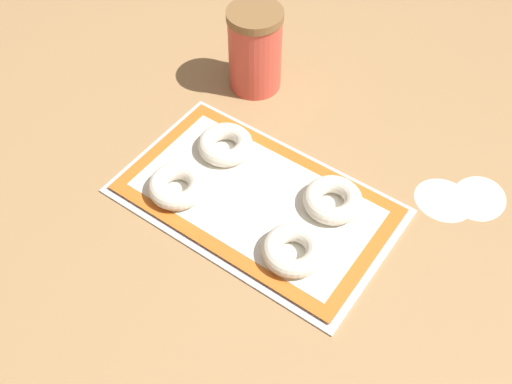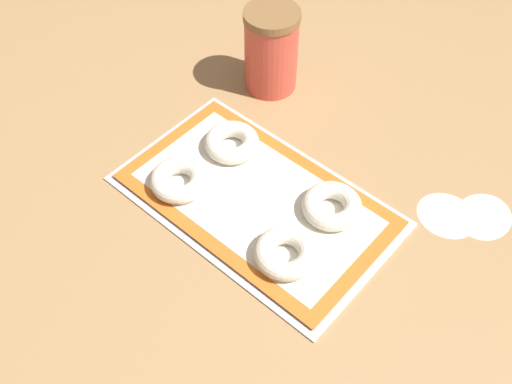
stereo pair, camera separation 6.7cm
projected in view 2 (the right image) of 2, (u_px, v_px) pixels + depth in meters
The scene contains 10 objects.
ground_plane at pixel (259, 211), 1.04m from camera, with size 2.80×2.80×0.00m, color #A87F51.
baking_tray at pixel (256, 200), 1.05m from camera, with size 0.48×0.29×0.01m.
baking_mat at pixel (256, 198), 1.05m from camera, with size 0.46×0.27×0.00m.
bagel_front_left at pixel (179, 180), 1.05m from camera, with size 0.10×0.10×0.03m.
bagel_front_right at pixel (286, 253), 0.96m from camera, with size 0.10×0.10×0.03m.
bagel_back_left at pixel (232, 143), 1.11m from camera, with size 0.10×0.10×0.03m.
bagel_back_right at pixel (332, 206), 1.02m from camera, with size 0.10×0.10×0.03m.
flour_canister at pixel (271, 50), 1.19m from camera, with size 0.11×0.11×0.18m.
flour_patch_near at pixel (447, 215), 1.04m from camera, with size 0.10×0.10×0.00m.
flour_patch_far at pixel (484, 216), 1.04m from camera, with size 0.09×0.11×0.00m.
Camera 2 is at (0.41, -0.48, 0.83)m, focal length 42.00 mm.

